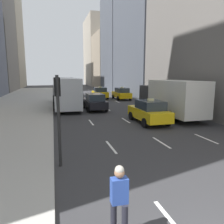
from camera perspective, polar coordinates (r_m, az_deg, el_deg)
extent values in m
cube|color=#ADAAA3|center=(29.72, -22.88, 2.10)|extent=(8.00, 66.00, 0.15)
cube|color=white|center=(6.17, 15.87, -26.38)|extent=(0.12, 2.00, 0.01)
cube|color=white|center=(11.17, -0.24, -9.11)|extent=(0.12, 2.00, 0.01)
cube|color=white|center=(16.84, -5.47, -2.70)|extent=(0.12, 2.00, 0.01)
cube|color=white|center=(22.67, -8.02, 0.46)|extent=(0.12, 2.00, 0.01)
cube|color=white|center=(28.58, -9.51, 2.32)|extent=(0.12, 2.00, 0.01)
cube|color=white|center=(34.52, -10.50, 3.54)|extent=(0.12, 2.00, 0.01)
cube|color=white|center=(40.47, -11.20, 4.40)|extent=(0.12, 2.00, 0.01)
cube|color=white|center=(46.44, -11.71, 5.04)|extent=(0.12, 2.00, 0.01)
cube|color=white|center=(52.42, -12.12, 5.53)|extent=(0.12, 2.00, 0.01)
cube|color=white|center=(12.15, 12.75, -7.78)|extent=(0.12, 2.00, 0.01)
cube|color=white|center=(17.50, 3.60, -2.20)|extent=(0.12, 2.00, 0.01)
cube|color=white|center=(23.18, -1.13, 0.75)|extent=(0.12, 2.00, 0.01)
cube|color=white|center=(28.98, -3.99, 2.53)|extent=(0.12, 2.00, 0.01)
cube|color=white|center=(34.85, -5.90, 3.70)|extent=(0.12, 2.00, 0.01)
cube|color=white|center=(40.76, -7.26, 4.54)|extent=(0.12, 2.00, 0.01)
cube|color=white|center=(46.69, -8.27, 5.16)|extent=(0.12, 2.00, 0.01)
cube|color=white|center=(52.64, -9.06, 5.64)|extent=(0.12, 2.00, 0.01)
cube|color=white|center=(13.65, 23.28, -6.41)|extent=(0.12, 2.00, 0.01)
cube|color=white|center=(18.58, 11.82, -1.69)|extent=(0.12, 2.00, 0.01)
cube|color=white|center=(23.99, 5.37, 1.02)|extent=(0.12, 2.00, 0.01)
cube|color=white|center=(29.64, 1.33, 2.71)|extent=(0.12, 2.00, 0.01)
cube|color=white|center=(35.40, -1.41, 3.85)|extent=(0.12, 2.00, 0.01)
cube|color=white|center=(41.23, -3.39, 4.66)|extent=(0.12, 2.00, 0.01)
cube|color=white|center=(47.10, -4.87, 5.27)|extent=(0.12, 2.00, 0.01)
cube|color=white|center=(53.00, -6.03, 5.74)|extent=(0.12, 2.00, 0.01)
cube|color=#A89E89|center=(69.89, -25.45, 19.46)|extent=(6.00, 15.13, 33.10)
cube|color=#4C515B|center=(39.40, 7.97, 20.48)|extent=(6.00, 15.62, 22.09)
cube|color=#4C515B|center=(52.45, 1.68, 17.43)|extent=(6.00, 11.64, 21.36)
cube|color=gray|center=(64.51, -1.71, 13.17)|extent=(6.00, 13.13, 15.07)
cube|color=gray|center=(80.09, -4.41, 15.28)|extent=(6.00, 17.51, 22.91)
cube|color=yellow|center=(32.33, 2.49, 4.54)|extent=(1.80, 4.40, 0.76)
cube|color=#28333D|center=(32.02, 2.64, 5.74)|extent=(1.58, 2.29, 0.64)
cube|color=#F2E599|center=(32.00, 2.64, 6.44)|extent=(0.44, 0.20, 0.14)
cylinder|color=black|center=(33.41, 0.30, 4.06)|extent=(0.22, 0.66, 0.66)
cylinder|color=black|center=(33.93, 3.24, 4.13)|extent=(0.22, 0.66, 0.66)
cylinder|color=black|center=(30.80, 1.64, 3.58)|extent=(0.22, 0.66, 0.66)
cylinder|color=black|center=(31.36, 4.80, 3.66)|extent=(0.22, 0.66, 0.66)
cube|color=yellow|center=(16.75, 9.53, -0.40)|extent=(1.80, 4.40, 0.76)
cube|color=#28333D|center=(16.41, 9.98, 1.85)|extent=(1.58, 2.29, 0.64)
cube|color=#F2E599|center=(16.36, 10.02, 3.20)|extent=(0.44, 0.20, 0.14)
cylinder|color=black|center=(17.72, 5.02, -1.00)|extent=(0.22, 0.66, 0.66)
cylinder|color=black|center=(18.41, 10.29, -0.72)|extent=(0.22, 0.66, 0.66)
cylinder|color=black|center=(15.24, 8.53, -2.83)|extent=(0.22, 0.66, 0.66)
cylinder|color=black|center=(16.03, 14.45, -2.41)|extent=(0.22, 0.66, 0.66)
cube|color=yellow|center=(33.71, -3.19, 4.74)|extent=(1.80, 4.40, 0.76)
cube|color=#28333D|center=(33.40, -3.11, 5.90)|extent=(1.58, 2.29, 0.64)
cube|color=#F2E599|center=(33.38, -3.11, 6.57)|extent=(0.44, 0.20, 0.14)
cylinder|color=black|center=(34.91, -5.10, 4.26)|extent=(0.22, 0.66, 0.66)
cylinder|color=black|center=(35.27, -2.21, 4.35)|extent=(0.22, 0.66, 0.66)
cylinder|color=black|center=(32.24, -4.25, 3.83)|extent=(0.22, 0.66, 0.66)
cylinder|color=black|center=(32.62, -1.14, 3.92)|extent=(0.22, 0.66, 0.66)
cube|color=black|center=(22.81, -4.57, 2.33)|extent=(1.80, 4.87, 0.73)
cube|color=#28333D|center=(22.44, -4.46, 3.97)|extent=(1.58, 2.53, 0.64)
cylinder|color=black|center=(24.19, -7.31, 1.83)|extent=(0.22, 0.66, 0.66)
cylinder|color=black|center=(24.49, -3.13, 1.99)|extent=(0.22, 0.66, 0.66)
cylinder|color=black|center=(21.23, -6.20, 0.76)|extent=(0.22, 0.66, 0.66)
cylinder|color=black|center=(21.58, -1.47, 0.95)|extent=(0.22, 0.66, 0.66)
cube|color=#B7BCC1|center=(25.44, -12.13, 5.40)|extent=(2.50, 11.60, 2.90)
cube|color=#28333D|center=(31.15, -12.73, 6.77)|extent=(2.30, 0.12, 1.40)
cube|color=#28333D|center=(25.38, -14.90, 6.08)|extent=(0.08, 9.86, 1.10)
cube|color=yellow|center=(31.12, -12.79, 8.43)|extent=(1.50, 0.10, 0.36)
cylinder|color=black|center=(29.10, -14.88, 3.23)|extent=(0.30, 1.00, 1.00)
cylinder|color=black|center=(29.21, -9.97, 3.44)|extent=(0.30, 1.00, 1.00)
cylinder|color=black|center=(22.37, -14.77, 1.38)|extent=(0.30, 1.00, 1.00)
cylinder|color=black|center=(22.51, -8.40, 1.65)|extent=(0.30, 1.00, 1.00)
cube|color=#262628|center=(22.32, 10.81, 4.10)|extent=(2.10, 2.40, 2.10)
cube|color=#28333D|center=(23.33, 9.61, 5.11)|extent=(1.90, 0.10, 0.90)
cube|color=silver|center=(18.62, 16.47, 3.73)|extent=(2.30, 6.00, 2.70)
cylinder|color=black|center=(22.01, 8.27, 1.34)|extent=(0.28, 0.90, 0.90)
cylinder|color=black|center=(22.92, 13.10, 1.52)|extent=(0.28, 0.90, 0.90)
cylinder|color=black|center=(17.20, 15.06, -1.22)|extent=(0.28, 0.90, 0.90)
cylinder|color=black|center=(18.46, 21.26, -0.82)|extent=(0.28, 0.90, 0.90)
cylinder|color=#23232D|center=(5.37, 0.43, -25.85)|extent=(0.14, 0.14, 0.84)
cylinder|color=#23232D|center=(5.22, 3.36, -26.99)|extent=(0.14, 0.14, 0.84)
cube|color=#2D4CA5|center=(4.91, 1.91, -19.81)|extent=(0.36, 0.22, 0.56)
sphere|color=#9E7051|center=(4.73, 1.94, -15.59)|extent=(0.22, 0.22, 0.22)
sphere|color=#B2AD9E|center=(4.70, 1.95, -14.93)|extent=(0.20, 0.20, 0.20)
cylinder|color=black|center=(8.69, -13.74, -2.58)|extent=(0.12, 0.12, 3.60)
cube|color=black|center=(8.69, -14.13, 6.40)|extent=(0.24, 0.20, 0.72)
sphere|color=red|center=(8.79, -14.20, 7.94)|extent=(0.14, 0.14, 0.14)
sphere|color=#4C3F14|center=(8.80, -14.14, 6.44)|extent=(0.14, 0.14, 0.14)
sphere|color=#198C2D|center=(8.82, -14.08, 4.95)|extent=(0.14, 0.14, 0.14)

